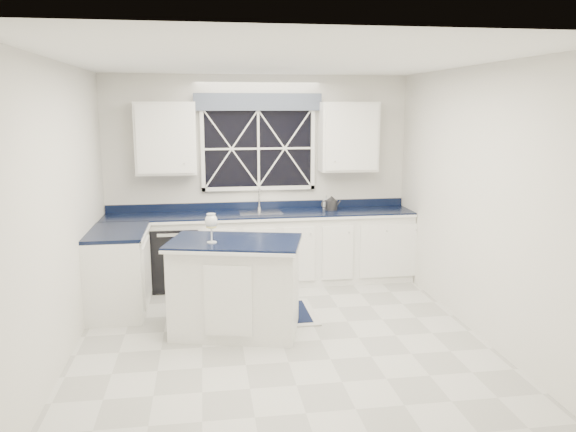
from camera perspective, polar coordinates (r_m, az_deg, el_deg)
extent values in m
plane|color=#BABAB5|center=(5.68, -0.61, -12.72)|extent=(4.50, 4.50, 0.00)
cube|color=silver|center=(7.50, -3.03, 3.83)|extent=(4.00, 0.10, 2.70)
cube|color=silver|center=(7.37, -2.73, -3.42)|extent=(3.98, 0.60, 0.90)
cube|color=silver|center=(6.64, -16.82, -5.54)|extent=(0.60, 1.00, 0.90)
cube|color=black|center=(7.27, -2.76, 0.17)|extent=(3.98, 0.64, 0.04)
cube|color=black|center=(7.36, -11.30, -3.98)|extent=(0.60, 0.58, 0.82)
cube|color=black|center=(7.43, -3.03, 6.86)|extent=(1.40, 0.02, 1.00)
cube|color=slate|center=(7.35, -3.04, 11.50)|extent=(1.65, 0.04, 0.22)
cube|color=silver|center=(7.26, -12.30, 7.72)|extent=(0.75, 0.34, 0.90)
cube|color=silver|center=(7.48, 6.14, 8.00)|extent=(0.75, 0.34, 0.90)
cylinder|color=silver|center=(7.48, -2.94, 0.79)|extent=(0.05, 0.05, 0.04)
cylinder|color=silver|center=(7.45, -2.95, 1.85)|extent=(0.02, 0.02, 0.28)
cylinder|color=silver|center=(7.34, -2.89, 2.74)|extent=(0.02, 0.18, 0.02)
cube|color=silver|center=(5.80, -5.36, -7.34)|extent=(1.38, 1.00, 0.93)
cube|color=black|center=(5.67, -5.45, -2.68)|extent=(1.45, 1.08, 0.04)
cube|color=#B8B8B3|center=(6.37, -3.53, -10.00)|extent=(1.39, 0.85, 0.01)
cube|color=black|center=(6.36, -3.53, -9.91)|extent=(1.24, 0.70, 0.01)
cylinder|color=#2C2C2E|center=(7.47, 4.43, 1.12)|extent=(0.16, 0.16, 0.13)
cone|color=#2C2C2E|center=(7.46, 4.44, 1.83)|extent=(0.13, 0.13, 0.06)
torus|color=#2C2C2E|center=(7.46, 3.80, 1.18)|extent=(0.11, 0.02, 0.11)
cylinder|color=#2C2C2E|center=(7.49, 5.14, 1.28)|extent=(0.07, 0.02, 0.09)
cylinder|color=silver|center=(5.59, -7.75, -2.66)|extent=(0.10, 0.10, 0.01)
cylinder|color=silver|center=(5.58, -7.77, -1.84)|extent=(0.02, 0.02, 0.15)
ellipsoid|color=silver|center=(5.55, -7.81, -0.54)|extent=(0.12, 0.12, 0.15)
cylinder|color=#CABE6B|center=(5.55, -7.80, -0.82)|extent=(0.10, 0.10, 0.07)
imported|color=silver|center=(7.55, 3.91, 1.40)|extent=(0.11, 0.11, 0.18)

